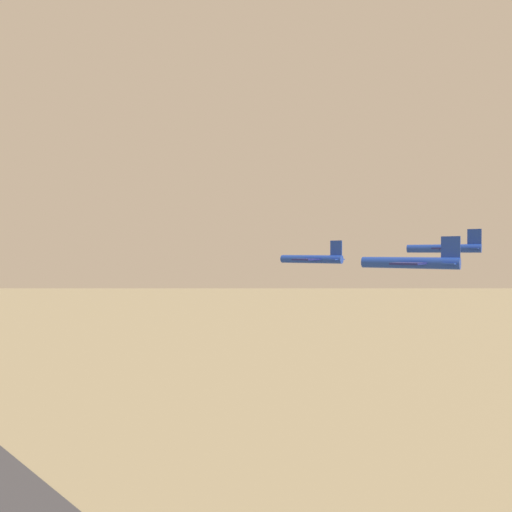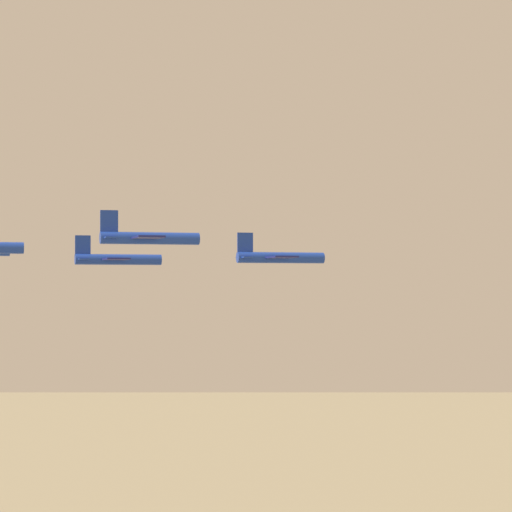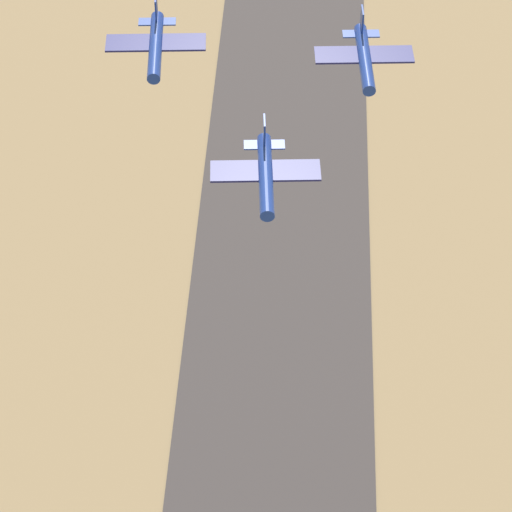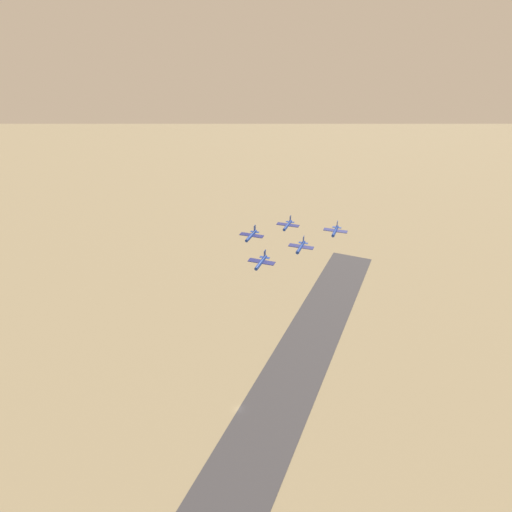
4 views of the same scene
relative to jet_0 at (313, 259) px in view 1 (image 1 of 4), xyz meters
name	(u,v)px [view 1 (image 1 of 4)]	position (x,y,z in m)	size (l,w,h in m)	color
jet_0	(313,259)	(0.00, 0.00, 0.00)	(9.59, 9.41, 3.41)	#19389E
jet_1	(412,262)	(-19.54, -0.84, -0.09)	(9.59, 9.41, 3.41)	#19389E
jet_2	(446,248)	(-8.76, -17.49, 1.61)	(9.59, 9.41, 3.41)	#19389E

